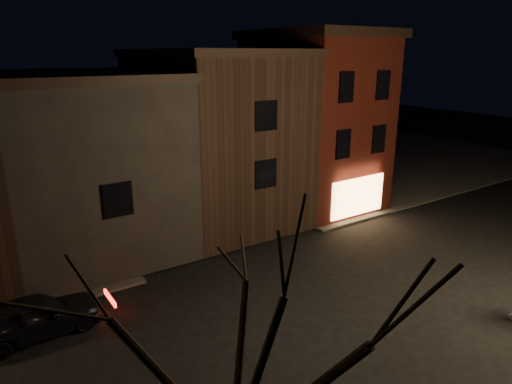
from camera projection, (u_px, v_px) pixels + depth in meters
ground at (314, 299)px, 18.03m from camera, size 120.00×120.00×0.00m
sidewalk_far_right at (334, 152)px, 44.57m from camera, size 30.00×30.00×0.12m
corner_building at (314, 119)px, 28.24m from camera, size 6.50×8.50×10.50m
row_building_a at (214, 136)px, 25.72m from camera, size 7.30×10.30×9.40m
row_building_b at (83, 161)px, 21.97m from camera, size 7.80×10.30×8.40m
bare_tree_left at (230, 334)px, 6.60m from camera, size 5.60×5.60×7.50m
parked_car_a at (34, 316)px, 15.52m from camera, size 4.36×1.88×1.47m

